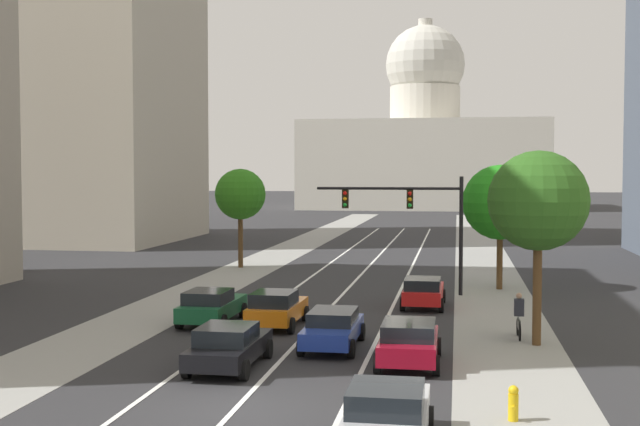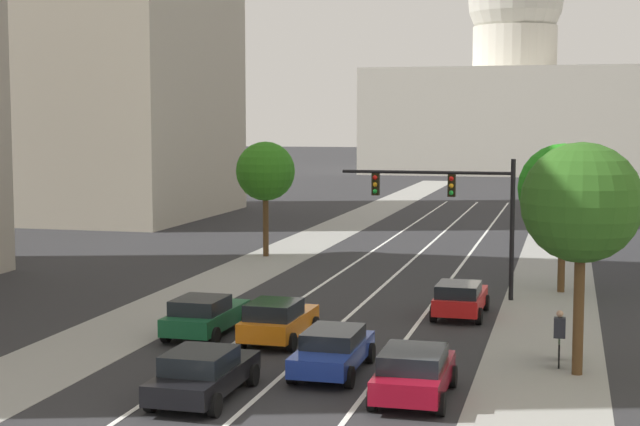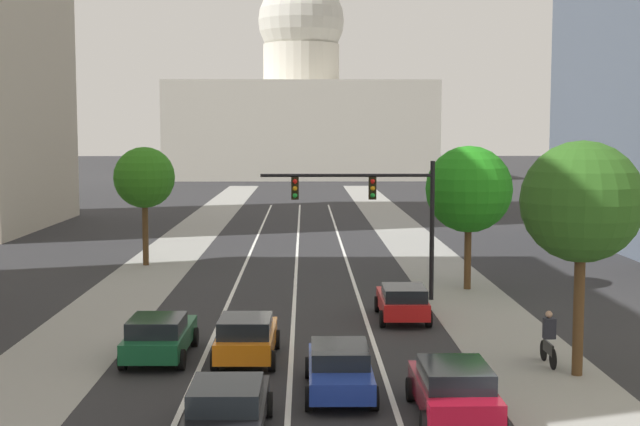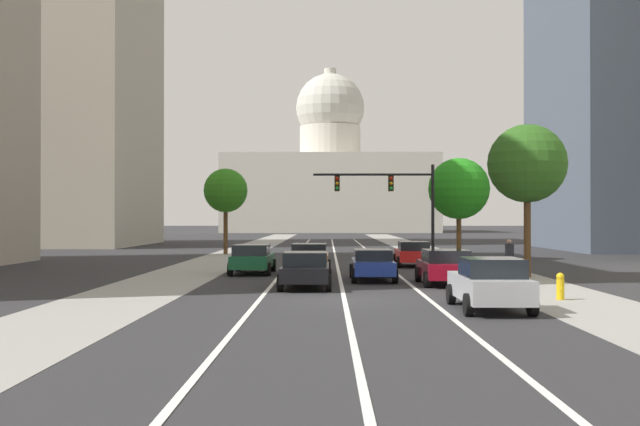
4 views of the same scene
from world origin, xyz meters
name	(u,v)px [view 2 (image 2 of 4)]	position (x,y,z in m)	size (l,w,h in m)	color
ground_plane	(433,242)	(0.00, 40.00, 0.00)	(400.00, 400.00, 0.00)	#2B2B2D
sidewalk_left	(295,248)	(-7.56, 35.00, 0.01)	(3.85, 130.00, 0.01)	gray
sidewalk_right	(555,257)	(7.56, 35.00, 0.01)	(3.85, 130.00, 0.01)	gray
lane_stripe_left	(332,278)	(-2.81, 25.00, 0.01)	(0.16, 90.00, 0.01)	white
lane_stripe_center	(389,280)	(0.00, 25.00, 0.01)	(0.16, 90.00, 0.01)	white
lane_stripe_right	(448,283)	(2.81, 25.00, 0.01)	(0.16, 90.00, 0.01)	white
capitol_building	(513,103)	(0.00, 125.01, 9.96)	(40.57, 29.45, 32.69)	beige
car_crimson	(414,372)	(4.22, 5.76, 0.77)	(2.05, 4.09, 1.44)	maroon
car_red	(460,298)	(4.22, 17.24, 0.75)	(1.98, 4.09, 1.43)	red
car_orange	(278,320)	(-1.41, 11.40, 0.78)	(2.02, 4.09, 1.50)	orange
car_blue	(333,350)	(1.41, 7.90, 0.72)	(1.94, 4.39, 1.36)	#1E389E
car_green	(205,315)	(-4.22, 11.72, 0.75)	(2.05, 4.39, 1.44)	#14512D
car_black	(203,373)	(-1.41, 4.34, 0.73)	(2.04, 4.50, 1.41)	black
traffic_signal_mast	(455,200)	(3.51, 21.31, 4.25)	(7.47, 0.39, 6.02)	black
cyclist	(559,338)	(8.04, 10.69, 0.85)	(0.36, 1.70, 1.72)	black
street_tree_mid_right	(581,203)	(8.59, 9.56, 5.20)	(3.60, 3.60, 7.02)	#51381E
street_tree_near_right	(563,189)	(7.97, 23.85, 4.62)	(3.98, 3.98, 6.63)	#51381E
street_tree_mid_left	(265,172)	(-8.21, 31.30, 4.77)	(3.30, 3.30, 6.45)	#51381E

